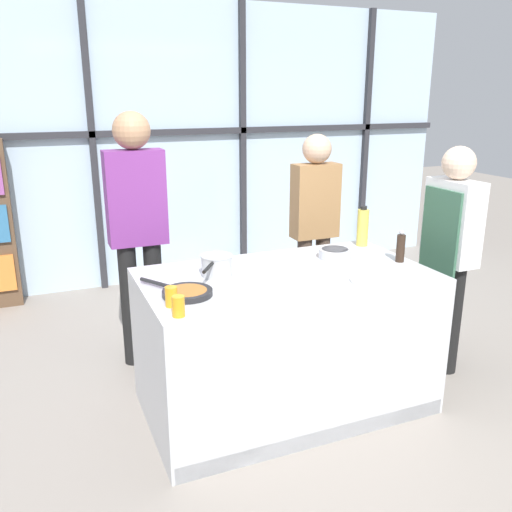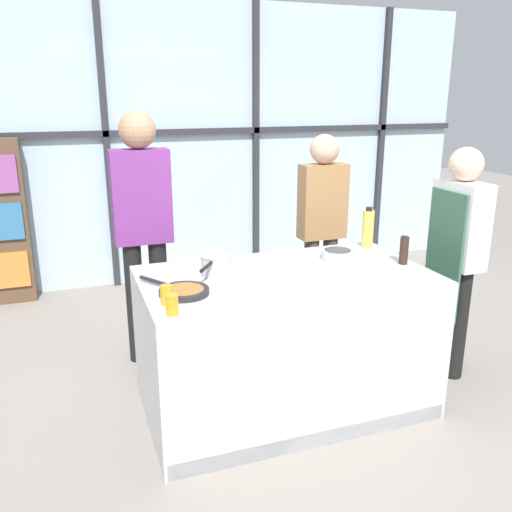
% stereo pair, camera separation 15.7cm
% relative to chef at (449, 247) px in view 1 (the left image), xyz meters
% --- Properties ---
extents(ground_plane, '(18.00, 18.00, 0.00)m').
position_rel_chef_xyz_m(ground_plane, '(-1.25, -0.03, -0.90)').
color(ground_plane, gray).
extents(back_window_wall, '(6.40, 0.10, 2.80)m').
position_rel_chef_xyz_m(back_window_wall, '(-1.25, 2.69, 0.50)').
color(back_window_wall, silver).
rests_on(back_window_wall, ground_plane).
extents(demo_island, '(1.72, 0.96, 0.88)m').
position_rel_chef_xyz_m(demo_island, '(-1.25, -0.03, -0.46)').
color(demo_island, silver).
rests_on(demo_island, ground_plane).
extents(chef, '(0.22, 0.40, 1.59)m').
position_rel_chef_xyz_m(chef, '(0.00, 0.00, 0.00)').
color(chef, black).
rests_on(chef, ground_plane).
extents(spectator_far_left, '(0.40, 0.25, 1.81)m').
position_rel_chef_xyz_m(spectator_far_left, '(-1.95, 0.91, 0.15)').
color(spectator_far_left, black).
rests_on(spectator_far_left, ground_plane).
extents(spectator_center_left, '(0.37, 0.23, 1.62)m').
position_rel_chef_xyz_m(spectator_center_left, '(-0.55, 0.91, 0.04)').
color(spectator_center_left, '#47382D').
rests_on(spectator_center_left, ground_plane).
extents(frying_pan, '(0.33, 0.44, 0.03)m').
position_rel_chef_xyz_m(frying_pan, '(-1.91, -0.15, -0.01)').
color(frying_pan, '#232326').
rests_on(frying_pan, demo_island).
extents(saucepan, '(0.25, 0.31, 0.13)m').
position_rel_chef_xyz_m(saucepan, '(-1.65, 0.09, 0.05)').
color(saucepan, silver).
rests_on(saucepan, demo_island).
extents(white_plate, '(0.24, 0.24, 0.01)m').
position_rel_chef_xyz_m(white_plate, '(-0.87, -0.34, -0.02)').
color(white_plate, white).
rests_on(white_plate, demo_island).
extents(mixing_bowl, '(0.21, 0.21, 0.06)m').
position_rel_chef_xyz_m(mixing_bowl, '(-0.82, 0.14, 0.01)').
color(mixing_bowl, silver).
rests_on(mixing_bowl, demo_island).
extents(oil_bottle, '(0.08, 0.08, 0.28)m').
position_rel_chef_xyz_m(oil_bottle, '(-0.49, 0.33, 0.11)').
color(oil_bottle, '#E0CC4C').
rests_on(oil_bottle, demo_island).
extents(pepper_grinder, '(0.05, 0.05, 0.21)m').
position_rel_chef_xyz_m(pepper_grinder, '(-0.48, -0.09, 0.07)').
color(pepper_grinder, '#332319').
rests_on(pepper_grinder, demo_island).
extents(juice_glass_near, '(0.06, 0.06, 0.10)m').
position_rel_chef_xyz_m(juice_glass_near, '(-2.02, -0.41, 0.03)').
color(juice_glass_near, orange).
rests_on(juice_glass_near, demo_island).
extents(juice_glass_far, '(0.06, 0.06, 0.10)m').
position_rel_chef_xyz_m(juice_glass_far, '(-2.02, -0.27, 0.03)').
color(juice_glass_far, orange).
rests_on(juice_glass_far, demo_island).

